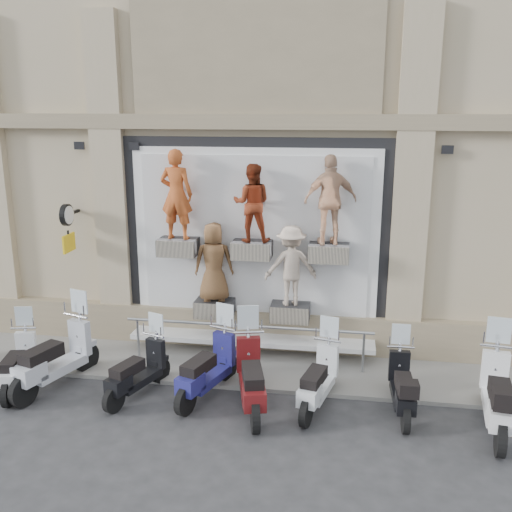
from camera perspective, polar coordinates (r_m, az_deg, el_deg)
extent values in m
plane|color=#2C2C2F|center=(10.07, -2.94, -15.93)|extent=(90.00, 90.00, 0.00)
cube|color=gray|center=(11.87, -0.79, -10.69)|extent=(16.00, 2.20, 0.08)
cube|color=black|center=(11.90, -0.11, 1.42)|extent=(5.60, 0.10, 4.30)
cube|color=white|center=(11.84, -0.16, 1.35)|extent=(5.10, 0.06, 3.90)
cube|color=white|center=(11.80, -0.19, 1.31)|extent=(4.70, 0.04, 3.60)
cube|color=white|center=(12.13, -0.42, -8.17)|extent=(5.10, 0.75, 0.10)
cube|color=#28282B|center=(11.91, -7.78, 0.92)|extent=(0.80, 0.50, 0.35)
imported|color=#D95F28|center=(11.70, -7.96, 6.12)|extent=(0.69, 0.47, 1.83)
cube|color=#28282B|center=(11.56, -0.41, 0.64)|extent=(0.80, 0.50, 0.35)
imported|color=maroon|center=(11.37, -0.42, 5.32)|extent=(0.80, 0.65, 1.56)
cube|color=#28282B|center=(11.41, 7.29, 0.34)|extent=(0.80, 0.50, 0.35)
imported|color=#DCAB87|center=(11.20, 7.46, 5.58)|extent=(1.11, 0.69, 1.76)
cube|color=#28282B|center=(12.09, -4.15, -5.20)|extent=(0.80, 0.50, 0.35)
imported|color=brown|center=(11.79, -4.24, -0.61)|extent=(0.89, 0.67, 1.66)
cube|color=#28282B|center=(11.84, 3.44, -5.62)|extent=(0.80, 0.50, 0.35)
imported|color=beige|center=(11.53, 3.52, -0.96)|extent=(1.19, 0.87, 1.65)
cube|color=black|center=(12.78, -17.87, 4.15)|extent=(0.06, 0.56, 0.06)
cylinder|color=black|center=(12.54, -18.42, 3.92)|extent=(0.10, 0.46, 0.46)
cube|color=yellow|center=(12.66, -18.20, 1.25)|extent=(0.04, 0.50, 0.38)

